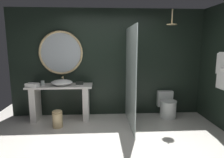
{
  "coord_description": "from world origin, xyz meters",
  "views": [
    {
      "loc": [
        -0.22,
        -2.97,
        1.77
      ],
      "look_at": [
        0.01,
        0.87,
        1.08
      ],
      "focal_mm": 31.65,
      "sensor_mm": 36.0,
      "label": 1
    }
  ],
  "objects_px": {
    "tissue_box": "(80,83)",
    "folded_hand_towel": "(32,85)",
    "vessel_sink": "(62,82)",
    "waste_bin": "(57,119)",
    "toilet": "(167,105)",
    "round_wall_mirror": "(61,53)",
    "rain_shower_head": "(172,23)",
    "tumbler_cup": "(43,83)"
  },
  "relations": [
    {
      "from": "tissue_box",
      "to": "folded_hand_towel",
      "type": "bearing_deg",
      "value": -167.86
    },
    {
      "from": "vessel_sink",
      "to": "folded_hand_towel",
      "type": "xyz_separation_m",
      "value": [
        -0.62,
        -0.14,
        -0.03
      ]
    },
    {
      "from": "tissue_box",
      "to": "waste_bin",
      "type": "xyz_separation_m",
      "value": [
        -0.44,
        -0.5,
        -0.67
      ]
    },
    {
      "from": "toilet",
      "to": "tissue_box",
      "type": "bearing_deg",
      "value": 179.9
    },
    {
      "from": "round_wall_mirror",
      "to": "waste_bin",
      "type": "relative_size",
      "value": 2.73
    },
    {
      "from": "tissue_box",
      "to": "folded_hand_towel",
      "type": "height_order",
      "value": "folded_hand_towel"
    },
    {
      "from": "vessel_sink",
      "to": "rain_shower_head",
      "type": "height_order",
      "value": "rain_shower_head"
    },
    {
      "from": "tissue_box",
      "to": "rain_shower_head",
      "type": "xyz_separation_m",
      "value": [
        2.03,
        -0.3,
        1.34
      ]
    },
    {
      "from": "tumbler_cup",
      "to": "tissue_box",
      "type": "distance_m",
      "value": 0.85
    },
    {
      "from": "tissue_box",
      "to": "rain_shower_head",
      "type": "relative_size",
      "value": 0.5
    },
    {
      "from": "tumbler_cup",
      "to": "rain_shower_head",
      "type": "xyz_separation_m",
      "value": [
        2.88,
        -0.29,
        1.32
      ]
    },
    {
      "from": "toilet",
      "to": "folded_hand_towel",
      "type": "relative_size",
      "value": 2.37
    },
    {
      "from": "tissue_box",
      "to": "toilet",
      "type": "distance_m",
      "value": 2.2
    },
    {
      "from": "vessel_sink",
      "to": "rain_shower_head",
      "type": "distance_m",
      "value": 2.76
    },
    {
      "from": "tumbler_cup",
      "to": "rain_shower_head",
      "type": "bearing_deg",
      "value": -5.67
    },
    {
      "from": "rain_shower_head",
      "to": "waste_bin",
      "type": "distance_m",
      "value": 3.19
    },
    {
      "from": "vessel_sink",
      "to": "tissue_box",
      "type": "distance_m",
      "value": 0.41
    },
    {
      "from": "round_wall_mirror",
      "to": "toilet",
      "type": "xyz_separation_m",
      "value": [
        2.56,
        -0.21,
        -1.28
      ]
    },
    {
      "from": "round_wall_mirror",
      "to": "vessel_sink",
      "type": "bearing_deg",
      "value": -80.85
    },
    {
      "from": "tissue_box",
      "to": "toilet",
      "type": "relative_size",
      "value": 0.28
    },
    {
      "from": "rain_shower_head",
      "to": "waste_bin",
      "type": "relative_size",
      "value": 0.87
    },
    {
      "from": "waste_bin",
      "to": "folded_hand_towel",
      "type": "bearing_deg",
      "value": 154.07
    },
    {
      "from": "tissue_box",
      "to": "waste_bin",
      "type": "relative_size",
      "value": 0.44
    },
    {
      "from": "vessel_sink",
      "to": "tissue_box",
      "type": "bearing_deg",
      "value": 11.39
    },
    {
      "from": "rain_shower_head",
      "to": "folded_hand_towel",
      "type": "xyz_separation_m",
      "value": [
        -3.05,
        0.08,
        -1.33
      ]
    },
    {
      "from": "folded_hand_towel",
      "to": "vessel_sink",
      "type": "bearing_deg",
      "value": 12.61
    },
    {
      "from": "round_wall_mirror",
      "to": "toilet",
      "type": "bearing_deg",
      "value": -4.61
    },
    {
      "from": "tumbler_cup",
      "to": "toilet",
      "type": "distance_m",
      "value": 3.03
    },
    {
      "from": "waste_bin",
      "to": "tumbler_cup",
      "type": "bearing_deg",
      "value": 129.88
    },
    {
      "from": "tumbler_cup",
      "to": "round_wall_mirror",
      "type": "distance_m",
      "value": 0.82
    },
    {
      "from": "tumbler_cup",
      "to": "vessel_sink",
      "type": "bearing_deg",
      "value": -8.31
    },
    {
      "from": "toilet",
      "to": "folded_hand_towel",
      "type": "xyz_separation_m",
      "value": [
        -3.14,
        -0.22,
        0.6
      ]
    },
    {
      "from": "vessel_sink",
      "to": "folded_hand_towel",
      "type": "relative_size",
      "value": 1.91
    },
    {
      "from": "tumbler_cup",
      "to": "tissue_box",
      "type": "bearing_deg",
      "value": 0.96
    },
    {
      "from": "round_wall_mirror",
      "to": "rain_shower_head",
      "type": "relative_size",
      "value": 3.15
    },
    {
      "from": "tissue_box",
      "to": "folded_hand_towel",
      "type": "xyz_separation_m",
      "value": [
        -1.02,
        -0.22,
        0.01
      ]
    },
    {
      "from": "folded_hand_towel",
      "to": "waste_bin",
      "type": "bearing_deg",
      "value": -25.93
    },
    {
      "from": "vessel_sink",
      "to": "waste_bin",
      "type": "bearing_deg",
      "value": -95.78
    },
    {
      "from": "tumbler_cup",
      "to": "round_wall_mirror",
      "type": "bearing_deg",
      "value": 28.21
    },
    {
      "from": "round_wall_mirror",
      "to": "toilet",
      "type": "distance_m",
      "value": 2.87
    },
    {
      "from": "tumbler_cup",
      "to": "round_wall_mirror",
      "type": "xyz_separation_m",
      "value": [
        0.4,
        0.22,
        0.68
      ]
    },
    {
      "from": "vessel_sink",
      "to": "round_wall_mirror",
      "type": "relative_size",
      "value": 0.47
    }
  ]
}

